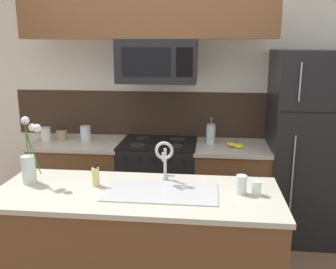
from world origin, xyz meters
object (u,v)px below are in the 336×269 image
object	(u,v)px
drinking_glass	(241,185)
storage_jar_medium	(62,134)
banana_bunch	(236,145)
sink_faucet	(165,156)
spare_glass	(257,188)
refrigerator	(311,147)
flower_vase	(29,163)
stove_range	(159,186)
microwave	(157,61)
storage_jar_short	(86,134)
french_press	(211,134)
dish_soap_bottle	(96,176)
storage_jar_tall	(46,134)

from	to	relation	value
drinking_glass	storage_jar_medium	bearing A→B (deg)	144.35
banana_bunch	sink_faucet	size ratio (longest dim) A/B	0.62
drinking_glass	spare_glass	world-z (taller)	drinking_glass
refrigerator	spare_glass	bearing A→B (deg)	-118.27
refrigerator	spare_glass	distance (m)	1.41
banana_bunch	spare_glass	size ratio (longest dim) A/B	2.06
flower_vase	stove_range	bearing A→B (deg)	56.80
microwave	storage_jar_short	xyz separation A→B (m)	(-0.75, 0.04, -0.73)
microwave	flower_vase	xyz separation A→B (m)	(-0.77, -1.15, -0.67)
storage_jar_medium	stove_range	bearing A→B (deg)	-1.84
banana_bunch	spare_glass	bearing A→B (deg)	-87.16
storage_jar_short	banana_bunch	world-z (taller)	storage_jar_short
banana_bunch	french_press	distance (m)	0.28
dish_soap_bottle	flower_vase	distance (m)	0.49
dish_soap_bottle	flower_vase	world-z (taller)	flower_vase
refrigerator	drinking_glass	distance (m)	1.45
storage_jar_tall	sink_faucet	size ratio (longest dim) A/B	0.47
storage_jar_medium	banana_bunch	world-z (taller)	storage_jar_medium
storage_jar_medium	banana_bunch	xyz separation A→B (m)	(1.78, -0.09, -0.04)
refrigerator	storage_jar_tall	xyz separation A→B (m)	(-2.64, -0.05, 0.07)
storage_jar_short	banana_bunch	xyz separation A→B (m)	(1.52, -0.08, -0.06)
stove_range	microwave	bearing A→B (deg)	-89.84
french_press	storage_jar_short	bearing A→B (deg)	-178.22
spare_glass	french_press	bearing A→B (deg)	103.26
stove_range	refrigerator	distance (m)	1.56
microwave	sink_faucet	bearing A→B (deg)	-79.60
storage_jar_medium	storage_jar_short	xyz separation A→B (m)	(0.26, -0.01, 0.02)
french_press	sink_faucet	xyz separation A→B (m)	(-0.33, -1.11, 0.10)
microwave	banana_bunch	size ratio (longest dim) A/B	3.91
flower_vase	storage_jar_short	bearing A→B (deg)	89.42
storage_jar_short	french_press	size ratio (longest dim) A/B	0.59
storage_jar_tall	dish_soap_bottle	xyz separation A→B (m)	(0.87, -1.15, -0.00)
storage_jar_medium	sink_faucet	size ratio (longest dim) A/B	0.41
microwave	storage_jar_medium	xyz separation A→B (m)	(-1.01, 0.05, -0.75)
banana_bunch	drinking_glass	size ratio (longest dim) A/B	1.50
storage_jar_tall	flower_vase	size ratio (longest dim) A/B	0.30
microwave	spare_glass	xyz separation A→B (m)	(0.82, -1.20, -0.77)
dish_soap_bottle	drinking_glass	distance (m)	1.00
french_press	dish_soap_bottle	bearing A→B (deg)	-122.93
french_press	spare_glass	distance (m)	1.32
refrigerator	dish_soap_bottle	world-z (taller)	refrigerator
stove_range	flower_vase	size ratio (longest dim) A/B	1.95
refrigerator	storage_jar_tall	distance (m)	2.65
spare_glass	drinking_glass	bearing A→B (deg)	175.93
storage_jar_medium	drinking_glass	xyz separation A→B (m)	(1.73, -1.24, 0.00)
microwave	flower_vase	size ratio (longest dim) A/B	1.56
microwave	flower_vase	world-z (taller)	microwave
storage_jar_short	spare_glass	world-z (taller)	storage_jar_short
french_press	sink_faucet	distance (m)	1.17
microwave	spare_glass	bearing A→B (deg)	-55.53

